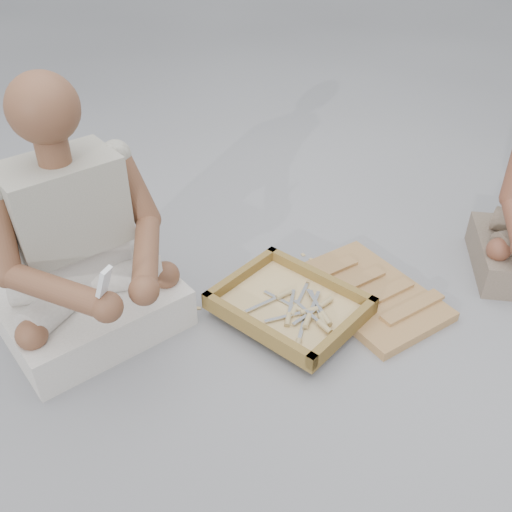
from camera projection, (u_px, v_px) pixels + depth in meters
The scene contains 27 objects.
ground at pixel (236, 349), 2.16m from camera, with size 60.00×60.00×0.00m, color #939499.
carved_panel at pixel (368, 294), 2.39m from camera, with size 0.61×0.41×0.04m, color olive.
tool_tray at pixel (289, 305), 2.26m from camera, with size 0.58×0.48×0.07m.
chisel_0 at pixel (309, 317), 2.18m from camera, with size 0.08×0.21×0.02m.
chisel_1 at pixel (321, 317), 2.19m from camera, with size 0.17×0.17×0.02m.
chisel_2 at pixel (296, 306), 2.25m from camera, with size 0.08×0.22×0.02m.
chisel_3 at pixel (297, 308), 2.24m from camera, with size 0.22×0.03×0.02m.
chisel_4 at pixel (298, 342), 2.09m from camera, with size 0.10×0.21×0.02m.
chisel_5 at pixel (324, 315), 2.19m from camera, with size 0.19×0.14×0.02m.
chisel_6 at pixel (279, 296), 2.29m from camera, with size 0.09×0.21×0.02m.
chisel_7 at pixel (322, 305), 2.24m from camera, with size 0.06×0.22×0.02m.
chisel_8 at pixel (321, 324), 2.15m from camera, with size 0.21×0.09×0.02m.
chisel_9 at pixel (304, 312), 2.22m from camera, with size 0.14×0.19×0.02m.
chisel_10 at pixel (289, 316), 2.20m from camera, with size 0.11×0.20×0.02m.
wood_chip_0 at pixel (311, 259), 2.62m from camera, with size 0.02×0.01×0.00m, color #D8C57F.
wood_chip_1 at pixel (269, 318), 2.30m from camera, with size 0.02×0.01×0.00m, color #D8C57F.
wood_chip_2 at pixel (279, 306), 2.36m from camera, with size 0.02×0.01×0.00m, color #D8C57F.
wood_chip_3 at pixel (303, 255), 2.65m from camera, with size 0.02×0.01×0.00m, color #D8C57F.
wood_chip_4 at pixel (332, 313), 2.32m from camera, with size 0.02×0.01×0.00m, color #D8C57F.
wood_chip_5 at pixel (289, 297), 2.40m from camera, with size 0.02×0.01×0.00m, color #D8C57F.
wood_chip_6 at pixel (356, 291), 2.44m from camera, with size 0.02×0.01×0.00m, color #D8C57F.
wood_chip_7 at pixel (302, 283), 2.48m from camera, with size 0.02×0.01×0.00m, color #D8C57F.
wood_chip_8 at pixel (199, 308), 2.35m from camera, with size 0.02×0.01×0.00m, color #D8C57F.
wood_chip_9 at pixel (299, 350), 2.15m from camera, with size 0.02×0.01×0.00m, color #D8C57F.
wood_chip_10 at pixel (243, 297), 2.40m from camera, with size 0.02×0.01×0.00m, color #D8C57F.
craftsman at pixel (80, 254), 2.08m from camera, with size 0.74×0.75×1.00m.
mobile_phone at pixel (104, 282), 1.73m from camera, with size 0.06×0.06×0.11m.
Camera 1 is at (0.98, -1.20, 1.55)m, focal length 40.00 mm.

